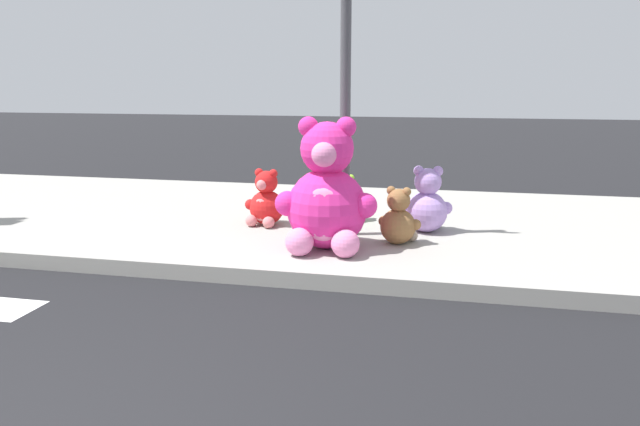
# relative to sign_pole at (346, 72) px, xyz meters

# --- Properties ---
(sidewalk) EXTENTS (28.00, 4.40, 0.15)m
(sidewalk) POSITION_rel_sign_pole_xyz_m (-1.00, 0.80, -1.77)
(sidewalk) COLOR #9E9B93
(sidewalk) RESTS_ON ground_plane
(sign_pole) EXTENTS (0.56, 0.11, 3.20)m
(sign_pole) POSITION_rel_sign_pole_xyz_m (0.00, 0.00, 0.00)
(sign_pole) COLOR #4C4C51
(sign_pole) RESTS_ON sidewalk
(plush_pink_large) EXTENTS (0.99, 0.88, 1.28)m
(plush_pink_large) POSITION_rel_sign_pole_xyz_m (-0.07, -0.59, -1.18)
(plush_pink_large) COLOR #F22D93
(plush_pink_large) RESTS_ON sidewalk
(plush_lime) EXTENTS (0.38, 0.41, 0.54)m
(plush_lime) POSITION_rel_sign_pole_xyz_m (-0.09, 0.67, -1.48)
(plush_lime) COLOR #8CD133
(plush_lime) RESTS_ON sidewalk
(plush_lavender) EXTENTS (0.56, 0.50, 0.73)m
(plush_lavender) POSITION_rel_sign_pole_xyz_m (0.85, 0.34, -1.41)
(plush_lavender) COLOR #B28CD8
(plush_lavender) RESTS_ON sidewalk
(plush_red) EXTENTS (0.49, 0.45, 0.64)m
(plush_red) POSITION_rel_sign_pole_xyz_m (-0.95, 0.25, -1.44)
(plush_red) COLOR red
(plush_red) RESTS_ON sidewalk
(plush_brown) EXTENTS (0.44, 0.41, 0.58)m
(plush_brown) POSITION_rel_sign_pole_xyz_m (0.60, -0.24, -1.46)
(plush_brown) COLOR olive
(plush_brown) RESTS_ON sidewalk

